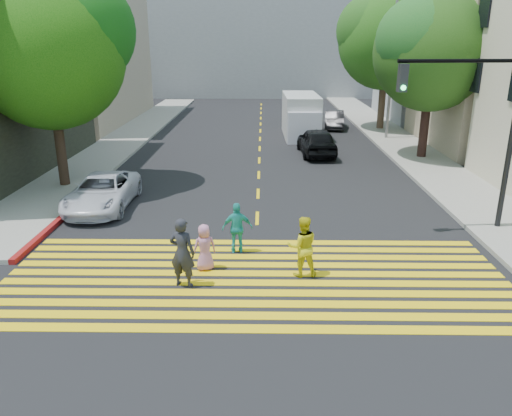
{
  "coord_description": "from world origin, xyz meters",
  "views": [
    {
      "loc": [
        0.2,
        -10.75,
        6.05
      ],
      "look_at": [
        0.0,
        3.0,
        1.4
      ],
      "focal_mm": 35.0,
      "sensor_mm": 36.0,
      "label": 1
    }
  ],
  "objects_px": {
    "tree_right_near": "(434,46)",
    "pedestrian_woman": "(302,246)",
    "pedestrian_extra": "(237,228)",
    "white_sedan": "(102,192)",
    "tree_left": "(50,45)",
    "dark_car_parked": "(334,120)",
    "pedestrian_man": "(182,253)",
    "white_van": "(301,117)",
    "dark_car_near": "(317,141)",
    "silver_car": "(302,110)",
    "traffic_signal": "(482,117)",
    "tree_right_far": "(388,35)",
    "pedestrian_child": "(205,247)"
  },
  "relations": [
    {
      "from": "dark_car_parked",
      "to": "traffic_signal",
      "type": "relative_size",
      "value": 0.64
    },
    {
      "from": "tree_left",
      "to": "pedestrian_man",
      "type": "distance_m",
      "value": 12.12
    },
    {
      "from": "pedestrian_man",
      "to": "white_sedan",
      "type": "relative_size",
      "value": 0.41
    },
    {
      "from": "pedestrian_woman",
      "to": "pedestrian_man",
      "type": "bearing_deg",
      "value": 4.82
    },
    {
      "from": "pedestrian_child",
      "to": "dark_car_parked",
      "type": "distance_m",
      "value": 24.25
    },
    {
      "from": "pedestrian_extra",
      "to": "white_van",
      "type": "height_order",
      "value": "white_van"
    },
    {
      "from": "pedestrian_woman",
      "to": "traffic_signal",
      "type": "xyz_separation_m",
      "value": [
        5.71,
        3.38,
        2.94
      ]
    },
    {
      "from": "white_van",
      "to": "pedestrian_extra",
      "type": "bearing_deg",
      "value": -100.77
    },
    {
      "from": "pedestrian_woman",
      "to": "dark_car_parked",
      "type": "xyz_separation_m",
      "value": [
        4.03,
        23.64,
        -0.22
      ]
    },
    {
      "from": "tree_left",
      "to": "pedestrian_extra",
      "type": "bearing_deg",
      "value": -41.61
    },
    {
      "from": "dark_car_parked",
      "to": "pedestrian_man",
      "type": "bearing_deg",
      "value": -99.87
    },
    {
      "from": "tree_left",
      "to": "traffic_signal",
      "type": "xyz_separation_m",
      "value": [
        15.23,
        -5.0,
        -2.07
      ]
    },
    {
      "from": "tree_left",
      "to": "dark_car_near",
      "type": "relative_size",
      "value": 1.96
    },
    {
      "from": "dark_car_near",
      "to": "dark_car_parked",
      "type": "relative_size",
      "value": 1.18
    },
    {
      "from": "pedestrian_man",
      "to": "pedestrian_child",
      "type": "bearing_deg",
      "value": -98.56
    },
    {
      "from": "tree_right_far",
      "to": "traffic_signal",
      "type": "distance_m",
      "value": 19.85
    },
    {
      "from": "pedestrian_child",
      "to": "traffic_signal",
      "type": "height_order",
      "value": "traffic_signal"
    },
    {
      "from": "tree_right_far",
      "to": "dark_car_parked",
      "type": "height_order",
      "value": "tree_right_far"
    },
    {
      "from": "pedestrian_extra",
      "to": "silver_car",
      "type": "bearing_deg",
      "value": -105.05
    },
    {
      "from": "pedestrian_extra",
      "to": "dark_car_near",
      "type": "relative_size",
      "value": 0.35
    },
    {
      "from": "tree_right_far",
      "to": "pedestrian_man",
      "type": "height_order",
      "value": "tree_right_far"
    },
    {
      "from": "pedestrian_woman",
      "to": "traffic_signal",
      "type": "height_order",
      "value": "traffic_signal"
    },
    {
      "from": "pedestrian_man",
      "to": "dark_car_near",
      "type": "bearing_deg",
      "value": -91.56
    },
    {
      "from": "pedestrian_man",
      "to": "dark_car_near",
      "type": "xyz_separation_m",
      "value": [
        4.98,
        15.53,
        -0.17
      ]
    },
    {
      "from": "tree_left",
      "to": "white_sedan",
      "type": "xyz_separation_m",
      "value": [
        2.42,
        -2.77,
        -5.22
      ]
    },
    {
      "from": "tree_right_near",
      "to": "dark_car_parked",
      "type": "bearing_deg",
      "value": 109.62
    },
    {
      "from": "pedestrian_child",
      "to": "white_van",
      "type": "distance_m",
      "value": 20.49
    },
    {
      "from": "white_van",
      "to": "traffic_signal",
      "type": "distance_m",
      "value": 17.73
    },
    {
      "from": "tree_right_near",
      "to": "tree_left",
      "type": "bearing_deg",
      "value": -161.56
    },
    {
      "from": "pedestrian_woman",
      "to": "dark_car_near",
      "type": "height_order",
      "value": "pedestrian_woman"
    },
    {
      "from": "tree_right_near",
      "to": "pedestrian_woman",
      "type": "bearing_deg",
      "value": -117.97
    },
    {
      "from": "pedestrian_man",
      "to": "silver_car",
      "type": "distance_m",
      "value": 29.12
    },
    {
      "from": "dark_car_near",
      "to": "white_sedan",
      "type": "bearing_deg",
      "value": 42.61
    },
    {
      "from": "silver_car",
      "to": "tree_left",
      "type": "bearing_deg",
      "value": 52.29
    },
    {
      "from": "dark_car_parked",
      "to": "white_van",
      "type": "distance_m",
      "value": 4.22
    },
    {
      "from": "dark_car_near",
      "to": "white_van",
      "type": "xyz_separation_m",
      "value": [
        -0.48,
        5.51,
        0.52
      ]
    },
    {
      "from": "tree_right_far",
      "to": "silver_car",
      "type": "relative_size",
      "value": 1.87
    },
    {
      "from": "white_van",
      "to": "traffic_signal",
      "type": "height_order",
      "value": "traffic_signal"
    },
    {
      "from": "dark_car_near",
      "to": "traffic_signal",
      "type": "relative_size",
      "value": 0.76
    },
    {
      "from": "tree_right_near",
      "to": "tree_right_far",
      "type": "xyz_separation_m",
      "value": [
        -0.19,
        8.97,
        0.57
      ]
    },
    {
      "from": "tree_left",
      "to": "dark_car_near",
      "type": "distance_m",
      "value": 14.08
    },
    {
      "from": "pedestrian_woman",
      "to": "white_van",
      "type": "bearing_deg",
      "value": -100.91
    },
    {
      "from": "white_van",
      "to": "traffic_signal",
      "type": "bearing_deg",
      "value": -76.89
    },
    {
      "from": "pedestrian_child",
      "to": "dark_car_parked",
      "type": "xyz_separation_m",
      "value": [
        6.68,
        23.31,
        -0.04
      ]
    },
    {
      "from": "tree_left",
      "to": "white_sedan",
      "type": "relative_size",
      "value": 1.91
    },
    {
      "from": "tree_right_near",
      "to": "dark_car_parked",
      "type": "distance_m",
      "value": 11.42
    },
    {
      "from": "dark_car_near",
      "to": "traffic_signal",
      "type": "xyz_separation_m",
      "value": [
        3.83,
        -11.51,
        3.03
      ]
    },
    {
      "from": "tree_left",
      "to": "white_van",
      "type": "xyz_separation_m",
      "value": [
        10.92,
        12.02,
        -4.57
      ]
    },
    {
      "from": "pedestrian_extra",
      "to": "white_sedan",
      "type": "relative_size",
      "value": 0.34
    },
    {
      "from": "white_van",
      "to": "silver_car",
      "type": "bearing_deg",
      "value": 84.27
    }
  ]
}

